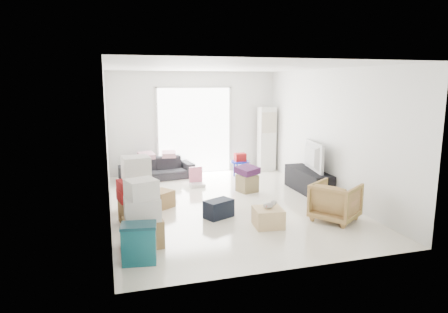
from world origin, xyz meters
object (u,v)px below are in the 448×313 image
at_px(kids_table, 240,160).
at_px(wood_crate, 268,217).
at_px(armchair, 336,200).
at_px(ottoman, 247,183).
at_px(tv_console, 308,181).
at_px(television, 309,167).
at_px(sofa, 157,165).
at_px(storage_bins, 139,243).
at_px(ac_tower, 267,139).

bearing_deg(kids_table, wood_crate, -101.01).
distance_m(armchair, kids_table, 3.65).
bearing_deg(ottoman, tv_console, -18.31).
height_order(television, sofa, sofa).
xyz_separation_m(ottoman, wood_crate, (-0.40, -2.18, -0.03)).
xyz_separation_m(storage_bins, kids_table, (2.90, 4.35, 0.17)).
bearing_deg(television, kids_table, 39.08).
distance_m(sofa, wood_crate, 4.18).
distance_m(ac_tower, wood_crate, 4.46).
distance_m(ac_tower, tv_console, 2.42).
relative_size(ac_tower, television, 1.61).
distance_m(tv_console, television, 0.32).
xyz_separation_m(ac_tower, storage_bins, (-3.85, -4.88, -0.60)).
relative_size(ac_tower, kids_table, 2.82).
bearing_deg(tv_console, wood_crate, -134.00).
xyz_separation_m(kids_table, wood_crate, (-0.69, -3.55, -0.28)).
bearing_deg(armchair, ac_tower, -40.00).
xyz_separation_m(television, ottoman, (-1.29, 0.43, -0.38)).
bearing_deg(television, storage_bins, 133.25).
bearing_deg(storage_bins, tv_console, 33.09).
xyz_separation_m(television, kids_table, (-1.00, 1.80, -0.13)).
distance_m(ac_tower, armchair, 4.18).
height_order(ac_tower, tv_console, ac_tower).
height_order(tv_console, armchair, armchair).
distance_m(tv_console, storage_bins, 4.65).
distance_m(armchair, ottoman, 2.39).
bearing_deg(television, sofa, 64.81).
xyz_separation_m(tv_console, kids_table, (-1.00, 1.80, 0.19)).
distance_m(tv_console, armchair, 1.85).
xyz_separation_m(ac_tower, kids_table, (-0.95, -0.53, -0.43)).
relative_size(ottoman, kids_table, 0.62).
distance_m(television, ottoman, 1.41).
relative_size(armchair, kids_table, 1.21).
height_order(storage_bins, ottoman, storage_bins).
relative_size(tv_console, kids_table, 2.44).
bearing_deg(ottoman, kids_table, 77.92).
xyz_separation_m(ottoman, kids_table, (0.29, 1.38, 0.25)).
xyz_separation_m(tv_console, sofa, (-3.08, 2.19, 0.10)).
relative_size(television, wood_crate, 2.28).
distance_m(storage_bins, wood_crate, 2.35).
relative_size(television, armchair, 1.44).
height_order(sofa, ottoman, sofa).
bearing_deg(wood_crate, storage_bins, -160.28).
height_order(tv_console, television, television).
bearing_deg(wood_crate, tv_console, 46.00).
relative_size(storage_bins, ottoman, 1.42).
relative_size(sofa, storage_bins, 3.33).
relative_size(storage_bins, kids_table, 0.88).
relative_size(television, kids_table, 1.75).
bearing_deg(ottoman, ac_tower, 56.98).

